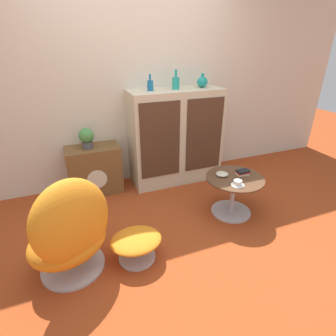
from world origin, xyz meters
name	(u,v)px	position (x,y,z in m)	size (l,w,h in m)	color
ground_plane	(179,237)	(0.00, 0.00, 0.00)	(12.00, 12.00, 0.00)	#9E3D19
wall_back	(134,82)	(0.00, 1.43, 1.30)	(6.40, 0.06, 2.60)	beige
sideboard	(176,137)	(0.45, 1.16, 0.61)	(1.19, 0.48, 1.22)	beige
tv_console	(95,170)	(-0.62, 1.22, 0.30)	(0.63, 0.37, 0.60)	brown
egg_chair	(70,232)	(-0.96, -0.07, 0.41)	(0.85, 0.83, 0.88)	#B7B7BC
ottoman	(136,242)	(-0.46, -0.11, 0.17)	(0.45, 0.38, 0.24)	#B7B7BC
coffee_table	(233,191)	(0.72, 0.17, 0.28)	(0.62, 0.62, 0.44)	#B7B7BC
vase_leftmost	(150,85)	(0.12, 1.17, 1.29)	(0.07, 0.07, 0.19)	#196699
vase_inner_left	(176,82)	(0.45, 1.17, 1.30)	(0.09, 0.09, 0.22)	teal
vase_inner_right	(202,82)	(0.81, 1.17, 1.29)	(0.13, 0.13, 0.17)	teal
potted_plant	(86,137)	(-0.66, 1.22, 0.73)	(0.17, 0.17, 0.24)	#4C4C51
teacup	(238,183)	(0.65, 0.02, 0.46)	(0.13, 0.13, 0.06)	white
book_stack	(243,172)	(0.84, 0.20, 0.47)	(0.15, 0.10, 0.05)	beige
bowl	(222,174)	(0.62, 0.26, 0.46)	(0.13, 0.13, 0.04)	beige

